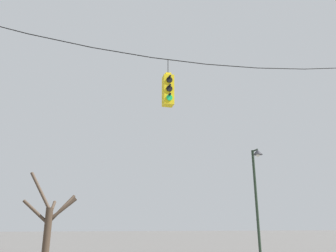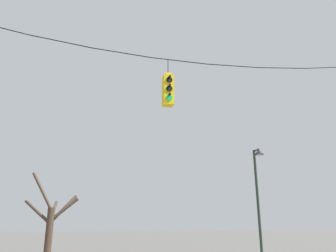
# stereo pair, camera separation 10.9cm
# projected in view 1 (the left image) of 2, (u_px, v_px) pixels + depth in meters

# --- Properties ---
(span_wire) EXTENTS (13.79, 0.03, 0.63)m
(span_wire) POSITION_uv_depth(u_px,v_px,m) (180.00, 56.00, 11.26)
(span_wire) COLOR black
(traffic_light_over_intersection) EXTENTS (0.34, 0.46, 1.66)m
(traffic_light_over_intersection) POSITION_uv_depth(u_px,v_px,m) (168.00, 90.00, 10.77)
(traffic_light_over_intersection) COLOR yellow
(street_lamp) EXTENTS (0.42, 0.73, 5.18)m
(street_lamp) POSITION_uv_depth(u_px,v_px,m) (257.00, 184.00, 14.83)
(street_lamp) COLOR #233323
(street_lamp) RESTS_ON ground_plane
(bare_tree) EXTENTS (2.51, 1.62, 4.33)m
(bare_tree) POSITION_uv_depth(u_px,v_px,m) (48.00, 223.00, 15.25)
(bare_tree) COLOR #423326
(bare_tree) RESTS_ON ground_plane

